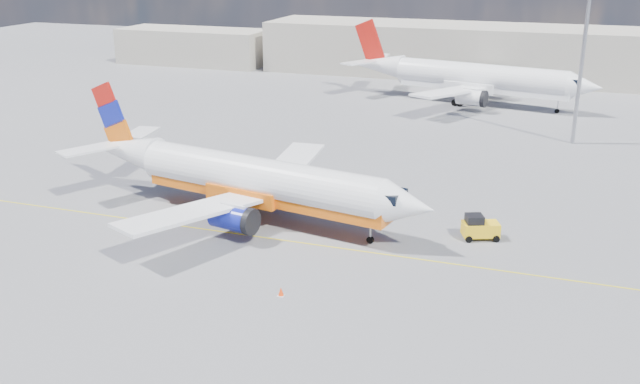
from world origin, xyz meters
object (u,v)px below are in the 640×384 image
(main_jet, at_px, (250,179))
(second_jet, at_px, (473,78))
(gse_tug, at_px, (479,227))
(traffic_cone, at_px, (281,292))

(main_jet, bearing_deg, second_jet, 88.23)
(gse_tug, xyz_separation_m, traffic_cone, (-10.07, -12.86, -0.59))
(main_jet, height_order, traffic_cone, main_jet)
(second_jet, bearing_deg, traffic_cone, -81.52)
(second_jet, distance_m, traffic_cone, 59.15)
(second_jet, xyz_separation_m, gse_tug, (7.00, -46.12, -2.56))
(main_jet, bearing_deg, gse_tug, 15.51)
(main_jet, xyz_separation_m, gse_tug, (17.20, 1.57, -2.26))
(gse_tug, relative_size, traffic_cone, 5.14)
(main_jet, bearing_deg, traffic_cone, -47.46)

